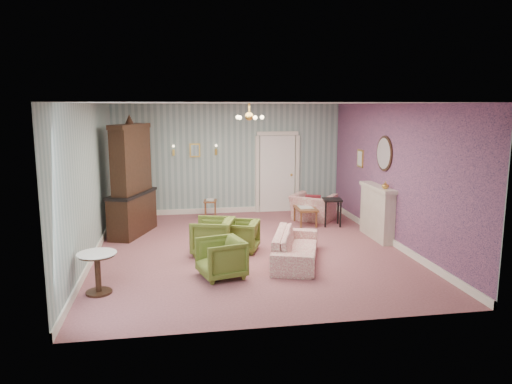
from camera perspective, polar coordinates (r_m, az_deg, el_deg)
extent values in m
plane|color=#98585D|center=(9.92, -0.76, -6.71)|extent=(7.00, 7.00, 0.00)
plane|color=white|center=(9.49, -0.80, 10.30)|extent=(7.00, 7.00, 0.00)
plane|color=gray|center=(13.04, -3.14, 3.85)|extent=(6.00, 0.00, 6.00)
plane|color=gray|center=(6.22, 4.18, -3.09)|extent=(6.00, 0.00, 6.00)
plane|color=gray|center=(9.61, -18.75, 1.08)|extent=(0.00, 7.00, 7.00)
plane|color=gray|center=(10.48, 15.66, 1.95)|extent=(0.00, 7.00, 7.00)
plane|color=#C16084|center=(10.47, 15.59, 1.95)|extent=(0.00, 7.00, 7.00)
imported|color=#5D6E26|center=(8.31, -4.09, -7.46)|extent=(0.82, 0.86, 0.73)
imported|color=#5D6E26|center=(9.58, -5.05, -4.94)|extent=(0.89, 0.93, 0.78)
imported|color=#5D6E26|center=(9.73, -1.80, -4.95)|extent=(0.81, 0.83, 0.68)
imported|color=#AB4552|center=(9.12, 4.66, -5.78)|extent=(1.13, 2.01, 0.75)
imported|color=#AB4552|center=(12.39, 6.68, -1.27)|extent=(1.19, 1.13, 0.88)
imported|color=gold|center=(10.44, 14.81, 0.77)|extent=(0.15, 0.15, 0.15)
cube|color=maroon|center=(12.23, 6.65, -1.22)|extent=(0.41, 0.28, 0.39)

